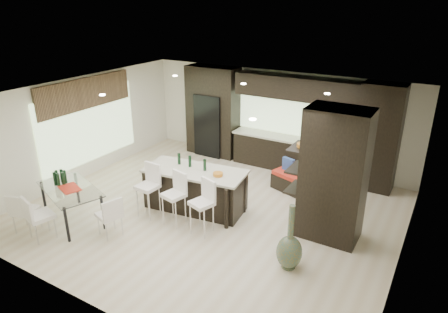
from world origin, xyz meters
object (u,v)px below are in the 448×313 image
Objects in this scene: floor_vase at (290,237)px; chair_near at (41,219)px; kitchen_island at (195,189)px; chair_end at (109,218)px; chair_far at (26,213)px; stool_left at (148,196)px; stool_right at (202,213)px; bench at (296,184)px; stool_mid at (174,204)px; dining_table at (72,205)px.

floor_vase is 4.95m from chair_near.
kitchen_island reaches higher than chair_end.
kitchen_island is at bearing 27.24° from chair_far.
kitchen_island is 1.08m from stool_left.
stool_right is 0.76× the size of bench.
stool_mid reaches higher than chair_end.
dining_table is at bearing -141.41° from stool_right.
stool_mid is 0.71m from stool_right.
dining_table is (-3.69, -3.73, 0.15)m from bench.
chair_near is at bearing -160.61° from floor_vase.
chair_end is at bearing -166.26° from floor_vase.
chair_far is (-1.77, -1.78, -0.08)m from stool_left.
kitchen_island is 2.64× the size of chair_near.
stool_right reaches higher than chair_end.
stool_mid reaches higher than dining_table.
stool_right is at bearing 175.38° from floor_vase.
chair_far is 1.02× the size of chair_end.
stool_left is 2.51m from chair_far.
stool_left reaches higher than stool_mid.
chair_end is (-0.86, -1.83, -0.07)m from kitchen_island.
kitchen_island reaches higher than stool_mid.
chair_near is (0.00, -0.77, 0.05)m from dining_table.
dining_table is (-1.97, -1.03, -0.08)m from stool_mid.
stool_left is at bearing 177.42° from floor_vase.
floor_vase is 0.78× the size of dining_table.
stool_mid is at bearing 47.58° from dining_table.
stool_left reaches higher than chair_end.
stool_left is 1.20× the size of chair_end.
floor_vase reaches higher than kitchen_island.
chair_end is (1.62, 0.76, -0.01)m from chair_far.
stool_left is 1.63m from dining_table.
dining_table is at bearing -137.76° from stool_left.
chair_end is at bearing -95.29° from stool_left.
bench is at bearing 87.21° from stool_right.
bench is 4.54m from chair_end.
stool_mid reaches higher than stool_right.
stool_left is 0.78× the size of bench.
stool_right is 3.66m from chair_far.
chair_near reaches higher than chair_far.
dining_table is at bearing -144.80° from kitchen_island.
chair_near is at bearing -124.66° from stool_mid.
floor_vase is at bearing -58.91° from chair_end.
chair_near is 1.08× the size of chair_end.
stool_left is 1.12× the size of chair_near.
kitchen_island is at bearing -7.86° from chair_end.
chair_near is at bearing -69.93° from dining_table.
stool_left is 1.03× the size of stool_mid.
chair_near is 0.51m from chair_far.
kitchen_island is at bearing 67.67° from chair_near.
bench is at bearing -17.28° from chair_end.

